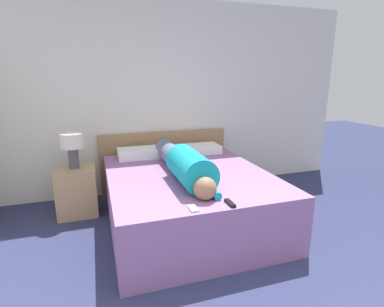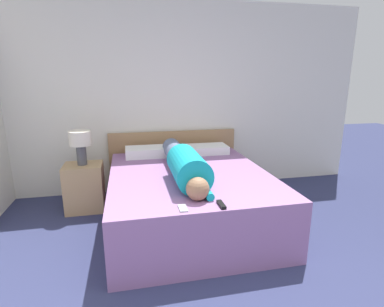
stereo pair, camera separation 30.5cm
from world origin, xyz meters
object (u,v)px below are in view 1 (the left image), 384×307
object	(u,v)px
tv_remote	(230,203)
person_lying	(184,164)
cell_phone	(193,208)
bed	(188,198)
nightstand	(77,191)
table_lamp	(72,144)
pillow_near_headboard	(143,153)
pillow_second	(197,149)

from	to	relation	value
tv_remote	person_lying	bearing A→B (deg)	101.54
person_lying	cell_phone	world-z (taller)	person_lying
bed	nightstand	size ratio (longest dim) A/B	3.48
nightstand	person_lying	xyz separation A→B (m)	(1.10, -0.74, 0.44)
nightstand	table_lamp	xyz separation A→B (m)	(-0.00, 0.00, 0.57)
nightstand	table_lamp	world-z (taller)	table_lamp
bed	pillow_near_headboard	size ratio (longest dim) A/B	3.16
table_lamp	person_lying	distance (m)	1.33
table_lamp	person_lying	world-z (taller)	table_lamp
pillow_near_headboard	pillow_second	size ratio (longest dim) A/B	1.05
nightstand	bed	bearing A→B (deg)	-26.92
person_lying	tv_remote	distance (m)	0.80
nightstand	tv_remote	xyz separation A→B (m)	(1.26, -1.51, 0.31)
table_lamp	pillow_near_headboard	xyz separation A→B (m)	(0.83, 0.19, -0.21)
pillow_near_headboard	tv_remote	bearing A→B (deg)	-75.69
table_lamp	pillow_near_headboard	size ratio (longest dim) A/B	0.64
tv_remote	cell_phone	size ratio (longest dim) A/B	1.15
bed	cell_phone	xyz separation A→B (m)	(-0.24, -0.90, 0.30)
pillow_second	person_lying	bearing A→B (deg)	-116.56
tv_remote	pillow_near_headboard	bearing A→B (deg)	104.31
pillow_second	cell_phone	distance (m)	1.80
bed	cell_phone	world-z (taller)	cell_phone
nightstand	pillow_second	xyz separation A→B (m)	(1.56, 0.19, 0.35)
bed	pillow_near_headboard	world-z (taller)	pillow_near_headboard
person_lying	cell_phone	size ratio (longest dim) A/B	12.52
bed	cell_phone	bearing A→B (deg)	-104.70
nightstand	pillow_near_headboard	distance (m)	0.92
person_lying	pillow_near_headboard	xyz separation A→B (m)	(-0.27, 0.92, -0.08)
person_lying	tv_remote	size ratio (longest dim) A/B	10.85
table_lamp	tv_remote	size ratio (longest dim) A/B	2.72
table_lamp	pillow_second	xyz separation A→B (m)	(1.56, 0.19, -0.21)
bed	tv_remote	xyz separation A→B (m)	(0.08, -0.91, 0.31)
pillow_near_headboard	cell_phone	bearing A→B (deg)	-85.97
cell_phone	nightstand	bearing A→B (deg)	122.22
person_lying	nightstand	bearing A→B (deg)	146.24
person_lying	pillow_near_headboard	bearing A→B (deg)	106.58
person_lying	cell_phone	bearing A→B (deg)	-101.50
bed	pillow_near_headboard	distance (m)	0.93
bed	pillow_second	bearing A→B (deg)	64.18
cell_phone	bed	bearing A→B (deg)	75.30
bed	pillow_near_headboard	xyz separation A→B (m)	(-0.36, 0.79, 0.35)
bed	pillow_near_headboard	bearing A→B (deg)	114.32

